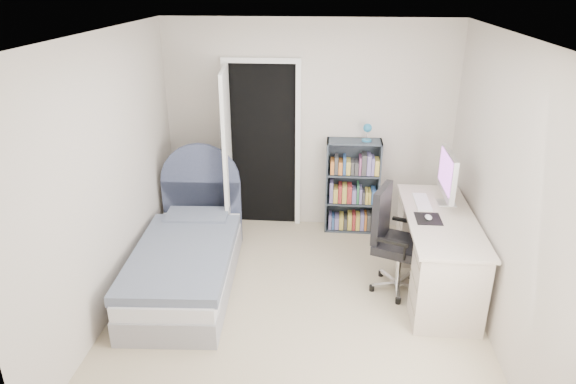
# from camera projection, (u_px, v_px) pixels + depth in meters

# --- Properties ---
(room_shell) EXTENTS (3.50, 3.70, 2.60)m
(room_shell) POSITION_uv_depth(u_px,v_px,m) (298.00, 184.00, 4.44)
(room_shell) COLOR tan
(room_shell) RESTS_ON ground
(door) EXTENTS (0.92, 0.83, 2.06)m
(door) POSITION_uv_depth(u_px,v_px,m) (240.00, 150.00, 5.97)
(door) COLOR black
(door) RESTS_ON ground
(bed) EXTENTS (1.03, 2.01, 1.21)m
(bed) POSITION_uv_depth(u_px,v_px,m) (187.00, 258.00, 5.19)
(bed) COLOR gray
(bed) RESTS_ON ground
(nightstand) EXTENTS (0.35, 0.35, 0.53)m
(nightstand) POSITION_uv_depth(u_px,v_px,m) (217.00, 206.00, 6.20)
(nightstand) COLOR tan
(nightstand) RESTS_ON ground
(floor_lamp) EXTENTS (0.20, 0.20, 1.38)m
(floor_lamp) POSITION_uv_depth(u_px,v_px,m) (225.00, 184.00, 6.27)
(floor_lamp) COLOR silver
(floor_lamp) RESTS_ON ground
(bookcase) EXTENTS (0.64, 0.27, 1.36)m
(bookcase) POSITION_uv_depth(u_px,v_px,m) (353.00, 189.00, 6.20)
(bookcase) COLOR #38424C
(bookcase) RESTS_ON ground
(desk) EXTENTS (0.65, 1.62, 1.33)m
(desk) POSITION_uv_depth(u_px,v_px,m) (437.00, 249.00, 5.04)
(desk) COLOR #C2B2A2
(desk) RESTS_ON ground
(office_chair) EXTENTS (0.61, 0.62, 1.07)m
(office_chair) POSITION_uv_depth(u_px,v_px,m) (393.00, 235.00, 4.99)
(office_chair) COLOR silver
(office_chair) RESTS_ON ground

